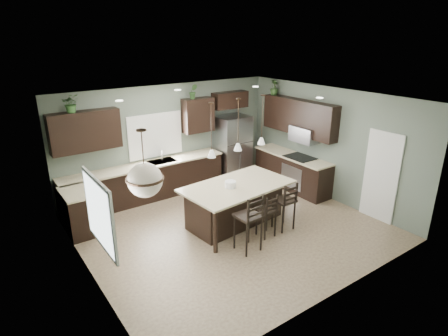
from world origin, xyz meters
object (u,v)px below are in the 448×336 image
refrigerator (232,148)px  serving_dish (230,184)px  bar_stool_center (266,215)px  plant_back_left (71,103)px  bar_stool_right (284,205)px  bar_stool_left (248,222)px  kitchen_island (237,204)px

refrigerator → serving_dish: refrigerator is taller
bar_stool_center → plant_back_left: (-2.77, 3.24, 2.12)m
serving_dish → bar_stool_right: 1.23m
serving_dish → bar_stool_left: 1.08m
kitchen_island → bar_stool_right: size_ratio=2.16×
refrigerator → bar_stool_left: bearing=-121.9°
refrigerator → kitchen_island: size_ratio=0.78×
refrigerator → bar_stool_left: (-2.01, -3.22, -0.32)m
bar_stool_center → bar_stool_right: size_ratio=0.87×
bar_stool_center → plant_back_left: plant_back_left is taller
kitchen_island → plant_back_left: 4.17m
refrigerator → kitchen_island: 2.75m
refrigerator → bar_stool_center: refrigerator is taller
refrigerator → bar_stool_left: refrigerator is taller
refrigerator → kitchen_island: refrigerator is taller
kitchen_island → serving_dish: bearing=180.0°
refrigerator → bar_stool_right: 3.13m
serving_dish → bar_stool_left: size_ratio=0.20×
kitchen_island → bar_stool_left: bar_stool_left is taller
refrigerator → bar_stool_right: size_ratio=1.69×
bar_stool_left → plant_back_left: plant_back_left is taller
bar_stool_center → bar_stool_right: bar_stool_right is taller
kitchen_island → bar_stool_center: size_ratio=2.47×
refrigerator → bar_stool_right: bearing=-105.8°
bar_stool_right → bar_stool_left: bearing=-167.4°
serving_dish → bar_stool_left: bar_stool_left is taller
bar_stool_left → bar_stool_right: 1.18m
bar_stool_left → bar_stool_center: 0.69m
kitchen_island → serving_dish: (-0.20, -0.02, 0.53)m
bar_stool_left → bar_stool_center: bearing=15.5°
serving_dish → refrigerator: bearing=52.6°
kitchen_island → bar_stool_left: bearing=-121.4°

